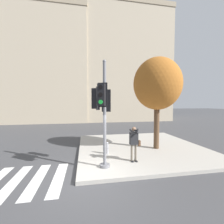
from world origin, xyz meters
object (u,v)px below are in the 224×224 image
object	(u,v)px
traffic_signal_pole	(103,107)
street_tree	(157,84)
person_photographer	(134,141)
fire_hydrant	(107,148)

from	to	relation	value
traffic_signal_pole	street_tree	bearing A→B (deg)	30.45
traffic_signal_pole	person_photographer	size ratio (longest dim) A/B	2.78
person_photographer	traffic_signal_pole	bearing A→B (deg)	-167.14
traffic_signal_pole	street_tree	xyz separation A→B (m)	(3.69, 2.17, 1.35)
traffic_signal_pole	person_photographer	bearing A→B (deg)	12.86
traffic_signal_pole	fire_hydrant	world-z (taller)	traffic_signal_pole
person_photographer	street_tree	distance (m)	4.10
person_photographer	fire_hydrant	bearing A→B (deg)	130.62
street_tree	fire_hydrant	distance (m)	4.95
fire_hydrant	street_tree	bearing A→B (deg)	8.31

